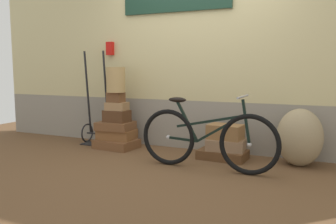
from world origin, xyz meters
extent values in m
cube|color=brown|center=(0.00, 0.00, -0.03)|extent=(9.14, 5.20, 0.06)
cube|color=gray|center=(0.00, 0.85, 0.35)|extent=(7.14, 0.20, 0.70)
cube|color=#CCBC84|center=(0.00, 0.85, 1.63)|extent=(7.14, 0.20, 1.86)
cube|color=#193828|center=(-0.36, 0.73, 2.10)|extent=(1.62, 0.04, 0.31)
cube|color=red|center=(-1.45, 0.71, 1.47)|extent=(0.10, 0.08, 0.20)
cube|color=brown|center=(-1.14, 0.36, 0.06)|extent=(0.61, 0.49, 0.13)
cube|color=brown|center=(-1.16, 0.41, 0.20)|extent=(0.53, 0.41, 0.14)
cube|color=brown|center=(-1.17, 0.40, 0.32)|extent=(0.52, 0.44, 0.12)
cube|color=#4C2D19|center=(-1.15, 0.39, 0.47)|extent=(0.37, 0.27, 0.17)
cube|color=#9E754C|center=(-1.16, 0.42, 0.61)|extent=(0.31, 0.26, 0.11)
cube|color=brown|center=(-1.17, 0.42, 0.74)|extent=(0.25, 0.19, 0.15)
cube|color=brown|center=(0.45, 0.38, 0.06)|extent=(0.62, 0.43, 0.12)
cube|color=#937051|center=(0.49, 0.41, 0.19)|extent=(0.49, 0.40, 0.14)
cube|color=olive|center=(0.47, 0.41, 0.35)|extent=(0.45, 0.33, 0.19)
cylinder|color=tan|center=(-1.15, 0.39, 1.00)|extent=(0.27, 0.27, 0.36)
torus|color=black|center=(-1.79, 0.53, 0.15)|extent=(0.02, 0.29, 0.29)
torus|color=black|center=(-1.39, 0.53, 0.15)|extent=(0.02, 0.29, 0.29)
cylinder|color=black|center=(-1.59, 0.53, 0.15)|extent=(0.40, 0.02, 0.02)
cylinder|color=black|center=(-1.76, 0.53, 0.79)|extent=(0.03, 0.14, 1.28)
cylinder|color=black|center=(-1.42, 0.53, 0.79)|extent=(0.03, 0.14, 1.28)
cube|color=black|center=(-1.59, 0.42, 0.01)|extent=(0.36, 0.22, 0.02)
ellipsoid|color=#9E8966|center=(1.36, 0.45, 0.34)|extent=(0.53, 0.45, 0.69)
torus|color=black|center=(-0.08, -0.15, 0.34)|extent=(0.68, 0.07, 0.68)
sphere|color=#B2B2B7|center=(-0.08, -0.15, 0.34)|extent=(0.05, 0.05, 0.05)
torus|color=black|center=(0.89, -0.16, 0.34)|extent=(0.68, 0.07, 0.68)
sphere|color=#B2B2B7|center=(0.89, -0.16, 0.34)|extent=(0.05, 0.05, 0.05)
cube|color=black|center=(0.55, -0.16, 0.48)|extent=(0.53, 0.04, 0.35)
cube|color=black|center=(0.17, -0.15, 0.55)|extent=(0.28, 0.03, 0.47)
cube|color=black|center=(0.11, -0.15, 0.33)|extent=(0.37, 0.03, 0.04)
cube|color=black|center=(0.42, -0.16, 0.56)|extent=(0.78, 0.04, 0.19)
cube|color=black|center=(0.85, -0.16, 0.58)|extent=(0.11, 0.03, 0.49)
ellipsoid|color=black|center=(0.04, -0.15, 0.79)|extent=(0.22, 0.09, 0.06)
cylinder|color=#A5A5AD|center=(0.81, -0.16, 0.86)|extent=(0.03, 0.46, 0.02)
camera|label=1|loc=(1.62, -3.92, 1.15)|focal=37.48mm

